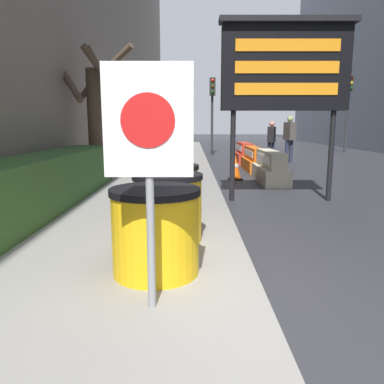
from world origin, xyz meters
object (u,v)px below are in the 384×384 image
object	(u,v)px
barrel_drum_foreground	(154,231)
traffic_cone_mid	(253,150)
traffic_light_near_curb	(211,100)
jersey_barrier_red_striped	(243,154)
jersey_barrier_orange_far	(252,160)
traffic_cone_near	(234,167)
barrel_drum_back	(169,192)
jersey_barrier_cream	(269,169)
pedestrian_passerby	(270,138)
message_board	(284,68)
warning_sign	(147,141)
barrel_drum_middle	(167,207)
pedestrian_worker	(288,135)
traffic_light_far_side	(347,97)

from	to	relation	value
barrel_drum_foreground	traffic_cone_mid	bearing A→B (deg)	77.19
barrel_drum_foreground	traffic_light_near_curb	size ratio (longest dim) A/B	0.22
jersey_barrier_red_striped	traffic_cone_mid	bearing A→B (deg)	72.95
jersey_barrier_orange_far	jersey_barrier_red_striped	distance (m)	2.39
barrel_drum_foreground	traffic_cone_near	bearing A→B (deg)	77.61
barrel_drum_back	jersey_barrier_cream	distance (m)	5.04
pedestrian_passerby	message_board	bearing A→B (deg)	-166.88
barrel_drum_back	warning_sign	xyz separation A→B (m)	(0.01, -2.63, 0.84)
barrel_drum_middle	pedestrian_worker	xyz separation A→B (m)	(4.19, 10.87, 0.55)
jersey_barrier_cream	pedestrian_passerby	world-z (taller)	pedestrian_passerby
jersey_barrier_orange_far	traffic_cone_near	size ratio (longest dim) A/B	3.13
warning_sign	traffic_cone_mid	xyz separation A→B (m)	(3.25, 15.07, -1.06)
barrel_drum_foreground	barrel_drum_middle	distance (m)	0.98
traffic_cone_near	traffic_light_far_side	world-z (taller)	traffic_light_far_side
pedestrian_worker	warning_sign	bearing A→B (deg)	-37.36
barrel_drum_foreground	jersey_barrier_cream	world-z (taller)	barrel_drum_foreground
barrel_drum_back	message_board	world-z (taller)	message_board
jersey_barrier_cream	barrel_drum_foreground	bearing A→B (deg)	-110.26
jersey_barrier_cream	traffic_cone_near	size ratio (longest dim) A/B	3.06
jersey_barrier_orange_far	traffic_cone_near	xyz separation A→B (m)	(-0.85, -2.13, -0.00)
barrel_drum_foreground	message_board	size ratio (longest dim) A/B	0.24
barrel_drum_middle	jersey_barrier_cream	size ratio (longest dim) A/B	0.39
jersey_barrier_cream	jersey_barrier_red_striped	distance (m)	5.03
jersey_barrier_cream	pedestrian_worker	world-z (taller)	pedestrian_worker
traffic_cone_mid	traffic_light_near_curb	size ratio (longest dim) A/B	0.17
pedestrian_passerby	barrel_drum_foreground	bearing A→B (deg)	-172.89
traffic_cone_mid	traffic_light_far_side	bearing A→B (deg)	28.99
message_board	traffic_cone_mid	distance (m)	10.69
jersey_barrier_red_striped	traffic_cone_mid	xyz separation A→B (m)	(0.90, 2.95, -0.04)
barrel_drum_foreground	jersey_barrier_orange_far	xyz separation A→B (m)	(2.37, 9.06, -0.20)
jersey_barrier_cream	jersey_barrier_orange_far	size ratio (longest dim) A/B	0.98
barrel_drum_back	jersey_barrier_red_striped	world-z (taller)	barrel_drum_back
jersey_barrier_cream	warning_sign	bearing A→B (deg)	-108.28
jersey_barrier_cream	traffic_cone_mid	world-z (taller)	jersey_barrier_cream
traffic_light_near_curb	traffic_cone_near	bearing A→B (deg)	-88.67
traffic_light_far_side	pedestrian_passerby	xyz separation A→B (m)	(-5.24, -5.41, -2.00)
traffic_cone_mid	barrel_drum_back	bearing A→B (deg)	-104.66
traffic_cone_mid	traffic_light_near_curb	distance (m)	3.27
jersey_barrier_cream	traffic_light_far_side	xyz separation A→B (m)	(6.43, 11.04, 2.61)
message_board	jersey_barrier_red_striped	size ratio (longest dim) A/B	1.87
pedestrian_worker	message_board	bearing A→B (deg)	-34.18
traffic_cone_near	traffic_light_far_side	bearing A→B (deg)	55.38
traffic_cone_mid	warning_sign	bearing A→B (deg)	-102.15
warning_sign	barrel_drum_middle	bearing A→B (deg)	89.37
warning_sign	pedestrian_worker	world-z (taller)	warning_sign
jersey_barrier_orange_far	pedestrian_worker	distance (m)	3.45
traffic_light_near_curb	pedestrian_passerby	xyz separation A→B (m)	(2.24, -3.42, -1.74)
barrel_drum_middle	message_board	bearing A→B (deg)	56.22
barrel_drum_middle	traffic_cone_mid	bearing A→B (deg)	76.48
traffic_light_near_curb	barrel_drum_middle	bearing A→B (deg)	-95.03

